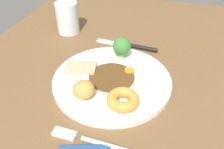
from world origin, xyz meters
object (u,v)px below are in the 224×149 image
(water_glass, at_px, (68,18))
(roast_potato_left, at_px, (84,89))
(broccoli_floret, at_px, (122,47))
(carrot_coin_front, at_px, (129,71))
(fork, at_px, (89,140))
(dinner_plate, at_px, (112,80))
(yorkshire_pudding, at_px, (123,100))
(knife, at_px, (132,46))
(meat_slice_main, at_px, (81,68))

(water_glass, bearing_deg, roast_potato_left, -150.62)
(broccoli_floret, bearing_deg, carrot_coin_front, -149.07)
(carrot_coin_front, xyz_separation_m, fork, (-0.20, 0.03, -0.01))
(roast_potato_left, bearing_deg, dinner_plate, -28.52)
(yorkshire_pudding, height_order, water_glass, water_glass)
(dinner_plate, xyz_separation_m, fork, (-0.17, -0.00, -0.00))
(roast_potato_left, bearing_deg, yorkshire_pudding, -90.39)
(dinner_plate, relative_size, yorkshire_pudding, 4.11)
(fork, bearing_deg, roast_potato_left, -62.86)
(yorkshire_pudding, xyz_separation_m, roast_potato_left, (0.00, 0.08, 0.01))
(yorkshire_pudding, xyz_separation_m, fork, (-0.10, 0.04, -0.02))
(broccoli_floret, bearing_deg, knife, -8.93)
(yorkshire_pudding, distance_m, broccoli_floret, 0.17)
(carrot_coin_front, xyz_separation_m, water_glass, (0.18, 0.24, 0.03))
(roast_potato_left, bearing_deg, meat_slice_main, 25.60)
(yorkshire_pudding, bearing_deg, roast_potato_left, 89.61)
(meat_slice_main, relative_size, knife, 0.40)
(yorkshire_pudding, bearing_deg, broccoli_floret, 14.05)
(broccoli_floret, bearing_deg, water_glass, 58.63)
(knife, xyz_separation_m, water_glass, (0.04, 0.22, 0.04))
(knife, bearing_deg, yorkshire_pudding, 102.62)
(meat_slice_main, bearing_deg, dinner_plate, -99.41)
(carrot_coin_front, bearing_deg, dinner_plate, 134.27)
(dinner_plate, relative_size, carrot_coin_front, 11.84)
(dinner_plate, distance_m, roast_potato_left, 0.09)
(carrot_coin_front, bearing_deg, broccoli_floret, 30.93)
(meat_slice_main, relative_size, water_glass, 0.77)
(meat_slice_main, height_order, yorkshire_pudding, yorkshire_pudding)
(fork, height_order, knife, knife)
(meat_slice_main, relative_size, roast_potato_left, 1.57)
(broccoli_floret, height_order, water_glass, water_glass)
(roast_potato_left, relative_size, water_glass, 0.49)
(dinner_plate, relative_size, knife, 1.49)
(carrot_coin_front, height_order, knife, carrot_coin_front)
(dinner_plate, xyz_separation_m, yorkshire_pudding, (-0.08, -0.04, 0.02))
(meat_slice_main, xyz_separation_m, fork, (-0.18, -0.09, -0.01))
(fork, bearing_deg, yorkshire_pudding, -110.26)
(dinner_plate, xyz_separation_m, knife, (0.17, -0.01, -0.00))
(dinner_plate, height_order, fork, dinner_plate)
(meat_slice_main, height_order, carrot_coin_front, meat_slice_main)
(meat_slice_main, distance_m, carrot_coin_front, 0.12)
(roast_potato_left, distance_m, broccoli_floret, 0.17)
(knife, distance_m, water_glass, 0.23)
(dinner_plate, distance_m, carrot_coin_front, 0.05)
(meat_slice_main, relative_size, fork, 0.48)
(dinner_plate, bearing_deg, water_glass, 43.58)
(roast_potato_left, xyz_separation_m, knife, (0.24, -0.06, -0.03))
(broccoli_floret, distance_m, water_glass, 0.24)
(yorkshire_pudding, distance_m, knife, 0.25)
(carrot_coin_front, relative_size, fork, 0.15)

